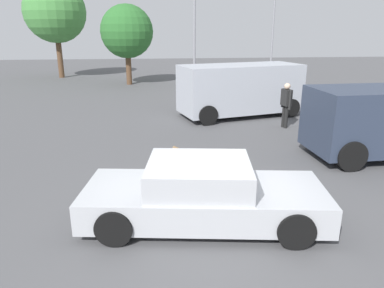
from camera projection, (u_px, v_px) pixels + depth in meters
ground_plane at (208, 221)px, 6.80m from camera, size 80.00×80.00×0.00m
sedan_foreground at (203, 195)px, 6.62m from camera, size 4.60×2.32×1.19m
dog at (177, 152)px, 9.88m from camera, size 0.29×0.59×0.40m
van_white at (240, 89)px, 14.75m from camera, size 5.26×3.19×2.11m
pedestrian at (286, 102)px, 12.99m from camera, size 0.31×0.56×1.64m
light_post_near at (194, 22)px, 20.31m from camera, size 0.44×0.44×5.60m
light_post_mid at (274, 17)px, 26.93m from camera, size 0.44×0.44×6.37m
tree_back_left at (127, 32)px, 22.69m from camera, size 3.33×3.33×5.01m
tree_back_center at (55, 12)px, 25.65m from camera, size 4.38×4.38×6.87m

